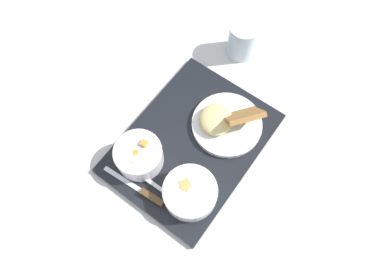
% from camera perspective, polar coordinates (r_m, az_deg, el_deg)
% --- Properties ---
extents(ground_plane, '(4.00, 4.00, 0.00)m').
position_cam_1_polar(ground_plane, '(0.85, 0.00, -1.17)').
color(ground_plane, silver).
extents(serving_tray, '(0.43, 0.34, 0.01)m').
position_cam_1_polar(serving_tray, '(0.84, 0.00, -0.99)').
color(serving_tray, black).
rests_on(serving_tray, ground_plane).
extents(bowl_salad, '(0.11, 0.11, 0.07)m').
position_cam_1_polar(bowl_salad, '(0.80, -8.85, -2.99)').
color(bowl_salad, white).
rests_on(bowl_salad, serving_tray).
extents(bowl_soup, '(0.12, 0.12, 0.05)m').
position_cam_1_polar(bowl_soup, '(0.77, -0.32, -9.22)').
color(bowl_soup, white).
rests_on(bowl_soup, serving_tray).
extents(plate_main, '(0.17, 0.17, 0.08)m').
position_cam_1_polar(plate_main, '(0.84, 5.64, 2.56)').
color(plate_main, white).
rests_on(plate_main, serving_tray).
extents(knife, '(0.04, 0.17, 0.01)m').
position_cam_1_polar(knife, '(0.80, -7.70, -9.33)').
color(knife, silver).
rests_on(knife, serving_tray).
extents(spoon, '(0.05, 0.14, 0.01)m').
position_cam_1_polar(spoon, '(0.81, -8.17, -6.59)').
color(spoon, silver).
rests_on(spoon, serving_tray).
extents(glass_water, '(0.08, 0.08, 0.10)m').
position_cam_1_polar(glass_water, '(0.97, 8.36, 15.55)').
color(glass_water, silver).
rests_on(glass_water, ground_plane).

